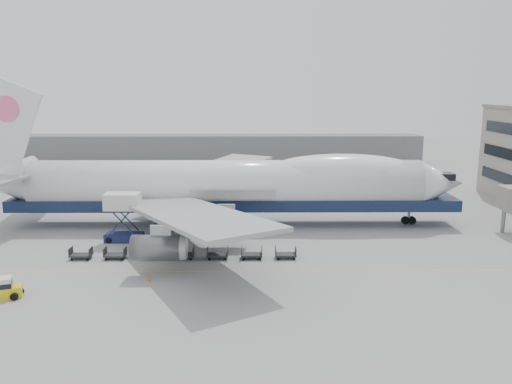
{
  "coord_description": "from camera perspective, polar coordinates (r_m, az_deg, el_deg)",
  "views": [
    {
      "loc": [
        3.48,
        -54.11,
        18.31
      ],
      "look_at": [
        3.96,
        6.0,
        5.8
      ],
      "focal_mm": 35.0,
      "sensor_mm": 36.0,
      "label": 1
    }
  ],
  "objects": [
    {
      "name": "catering_truck",
      "position": [
        62.48,
        -14.96,
        -2.44
      ],
      "size": [
        4.51,
        3.2,
        5.98
      ],
      "rotation": [
        0.0,
        0.0,
        -0.02
      ],
      "color": "navy",
      "rests_on": "ground"
    },
    {
      "name": "dolly_1",
      "position": [
        57.04,
        -15.79,
        -6.87
      ],
      "size": [
        2.3,
        1.35,
        1.3
      ],
      "color": "#2D2D30",
      "rests_on": "ground"
    },
    {
      "name": "dolly_3",
      "position": [
        55.55,
        -8.29,
        -7.04
      ],
      "size": [
        2.3,
        1.35,
        1.3
      ],
      "color": "#2D2D30",
      "rests_on": "ground"
    },
    {
      "name": "airliner",
      "position": [
        67.38,
        -2.86,
        0.89
      ],
      "size": [
        67.0,
        55.3,
        19.98
      ],
      "color": "white",
      "rests_on": "ground"
    },
    {
      "name": "dolly_6",
      "position": [
        55.16,
        3.41,
        -7.07
      ],
      "size": [
        2.3,
        1.35,
        1.3
      ],
      "color": "#2D2D30",
      "rests_on": "ground"
    },
    {
      "name": "hangar",
      "position": [
        125.72,
        -6.63,
        4.91
      ],
      "size": [
        110.0,
        8.0,
        7.0
      ],
      "primitive_type": "cube",
      "color": "slate",
      "rests_on": "ground"
    },
    {
      "name": "traffic_cone",
      "position": [
        50.16,
        -12.21,
        -9.62
      ],
      "size": [
        0.37,
        0.37,
        0.54
      ],
      "rotation": [
        0.0,
        0.0,
        0.01
      ],
      "color": "#E9590C",
      "rests_on": "ground"
    },
    {
      "name": "baggage_tug",
      "position": [
        50.4,
        -26.77,
        -9.85
      ],
      "size": [
        2.89,
        2.21,
        1.88
      ],
      "rotation": [
        0.0,
        0.0,
        0.37
      ],
      "color": "yellow",
      "rests_on": "ground"
    },
    {
      "name": "dolly_2",
      "position": [
        56.18,
        -12.09,
        -6.97
      ],
      "size": [
        2.3,
        1.35,
        1.3
      ],
      "color": "#2D2D30",
      "rests_on": "ground"
    },
    {
      "name": "dolly_0",
      "position": [
        58.14,
        -19.37,
        -6.74
      ],
      "size": [
        2.3,
        1.35,
        1.3
      ],
      "color": "#2D2D30",
      "rests_on": "ground"
    },
    {
      "name": "dolly_5",
      "position": [
        55.03,
        -0.5,
        -7.09
      ],
      "size": [
        2.3,
        1.35,
        1.3
      ],
      "color": "#2D2D30",
      "rests_on": "ground"
    },
    {
      "name": "dolly_4",
      "position": [
        55.17,
        -4.41,
        -7.08
      ],
      "size": [
        2.3,
        1.35,
        1.3
      ],
      "color": "#2D2D30",
      "rests_on": "ground"
    },
    {
      "name": "ground",
      "position": [
        57.23,
        -3.94,
        -6.93
      ],
      "size": [
        260.0,
        260.0,
        0.0
      ],
      "primitive_type": "plane",
      "color": "gray",
      "rests_on": "ground"
    },
    {
      "name": "apron_line",
      "position": [
        51.59,
        -4.35,
        -9.06
      ],
      "size": [
        60.0,
        0.15,
        0.01
      ],
      "primitive_type": "cube",
      "color": "gold",
      "rests_on": "ground"
    }
  ]
}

